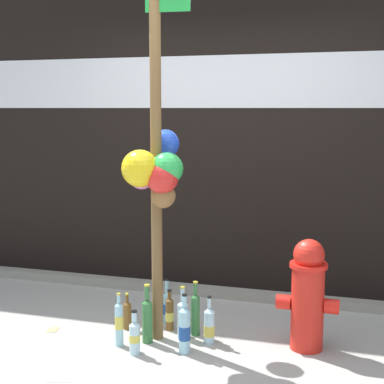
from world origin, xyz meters
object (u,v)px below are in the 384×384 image
at_px(fire_hydrant, 308,294).
at_px(bottle_2, 195,313).
at_px(bottle_0, 183,318).
at_px(bottle_3, 135,336).
at_px(bottle_1, 147,319).
at_px(bottle_8, 167,306).
at_px(bottle_7, 185,330).
at_px(memorial_post, 155,139).
at_px(bottle_4, 119,323).
at_px(bottle_5, 209,326).
at_px(bottle_9, 127,314).
at_px(bottle_6, 170,313).

relative_size(fire_hydrant, bottle_2, 1.90).
distance_m(bottle_0, bottle_3, 0.43).
height_order(bottle_1, bottle_8, bottle_1).
height_order(bottle_2, bottle_7, bottle_7).
bearing_deg(bottle_0, bottle_1, -146.35).
xyz_separation_m(memorial_post, fire_hydrant, (1.05, 0.18, -1.07)).
xyz_separation_m(fire_hydrant, bottle_7, (-0.80, -0.31, -0.23)).
distance_m(bottle_4, bottle_7, 0.48).
xyz_separation_m(bottle_1, bottle_7, (0.31, -0.09, -0.01)).
bearing_deg(bottle_3, fire_hydrant, 20.93).
distance_m(bottle_2, bottle_8, 0.33).
height_order(bottle_5, bottle_9, bottle_5).
xyz_separation_m(bottle_1, bottle_2, (0.30, 0.22, -0.01)).
bearing_deg(bottle_0, bottle_8, 130.23).
bearing_deg(bottle_4, fire_hydrant, 14.46).
relative_size(bottle_0, bottle_9, 1.38).
relative_size(fire_hydrant, bottle_1, 1.82).
relative_size(bottle_3, bottle_4, 0.81).
bearing_deg(bottle_6, fire_hydrant, -2.45).
bearing_deg(bottle_5, bottle_7, -120.81).
bearing_deg(bottle_1, bottle_0, 33.65).
xyz_separation_m(bottle_2, bottle_8, (-0.28, 0.17, -0.04)).
relative_size(bottle_2, bottle_4, 1.07).
bearing_deg(bottle_5, bottle_1, -165.72).
xyz_separation_m(fire_hydrant, bottle_1, (-1.11, -0.22, -0.22)).
distance_m(bottle_0, bottle_1, 0.27).
bearing_deg(bottle_2, memorial_post, -142.41).
height_order(bottle_1, bottle_3, bottle_1).
height_order(fire_hydrant, bottle_1, fire_hydrant).
xyz_separation_m(bottle_8, bottle_9, (-0.25, -0.20, -0.02)).
height_order(bottle_0, bottle_3, bottle_0).
height_order(memorial_post, bottle_1, memorial_post).
bearing_deg(bottle_1, memorial_post, 34.14).
xyz_separation_m(fire_hydrant, bottle_8, (-1.09, 0.17, -0.26)).
distance_m(fire_hydrant, bottle_2, 0.84).
distance_m(bottle_3, bottle_7, 0.35).
xyz_separation_m(bottle_4, bottle_8, (0.18, 0.50, -0.03)).
bearing_deg(bottle_1, fire_hydrant, 11.15).
height_order(bottle_1, bottle_6, bottle_1).
relative_size(fire_hydrant, bottle_4, 2.03).
distance_m(bottle_3, bottle_9, 0.46).
xyz_separation_m(bottle_2, bottle_5, (0.14, -0.11, -0.04)).
distance_m(bottle_3, bottle_4, 0.19).
bearing_deg(bottle_0, bottle_4, -146.59).
bearing_deg(bottle_4, bottle_9, 102.40).
bearing_deg(bottle_6, bottle_5, -23.50).
distance_m(bottle_2, bottle_5, 0.18).
bearing_deg(memorial_post, bottle_1, -145.86).
relative_size(memorial_post, bottle_9, 9.93).
distance_m(bottle_1, bottle_6, 0.28).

